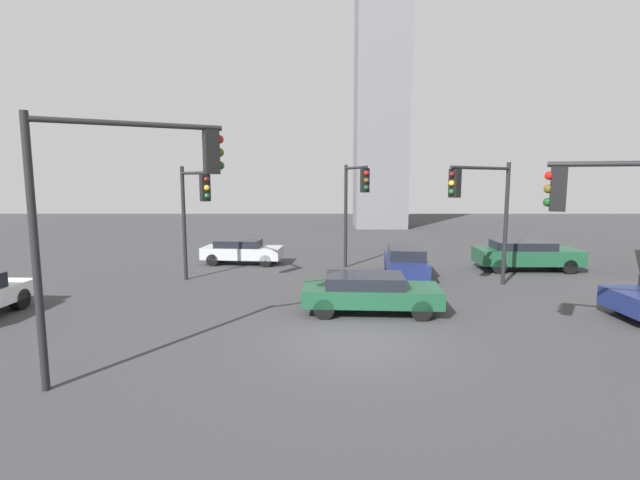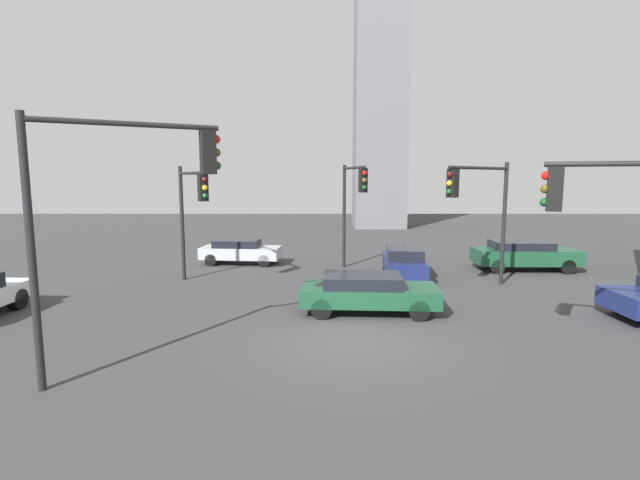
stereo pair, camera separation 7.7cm
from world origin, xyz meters
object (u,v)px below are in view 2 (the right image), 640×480
Objects in this scene: traffic_light_2 at (481,199)px; car_5 at (404,261)px; traffic_light_1 at (193,202)px; car_1 at (368,292)px; traffic_light_0 at (354,195)px; traffic_light_4 at (123,190)px; car_2 at (525,254)px; car_4 at (241,251)px; traffic_light_3 at (629,219)px.

car_5 is (-2.34, 2.61, -2.88)m from traffic_light_2.
traffic_light_1 is 1.07× the size of car_1.
traffic_light_0 is 12.49m from traffic_light_4.
car_4 is (-13.79, 1.61, -0.09)m from car_2.
traffic_light_2 is 7.69m from traffic_light_3.
traffic_light_1 reaches higher than car_1.
traffic_light_3 reaches higher than car_2.
traffic_light_4 is 1.19× the size of car_2.
traffic_light_2 reaches higher than traffic_light_1.
traffic_light_2 is 12.04m from car_4.
traffic_light_3 is 10.88m from traffic_light_4.
car_1 is at bearing -10.97° from traffic_light_0.
car_5 is at bearing -16.95° from car_4.
traffic_light_2 is 6.05m from car_1.
car_5 is at bearing -163.65° from car_2.
traffic_light_3 is at bearing -40.24° from car_1.
car_2 is at bearing 44.15° from car_1.
traffic_light_0 reaches higher than car_2.
traffic_light_3 reaches higher than car_1.
traffic_light_0 is at bearing -42.62° from traffic_light_3.
car_1 is 1.07× the size of car_5.
traffic_light_1 reaches higher than car_4.
traffic_light_2 reaches higher than traffic_light_3.
car_2 is 1.16× the size of car_4.
car_2 is at bearing -81.95° from traffic_light_3.
car_5 is at bearing 24.29° from traffic_light_4.
traffic_light_3 is 7.57m from car_1.
car_2 is at bearing -69.61° from car_5.
car_1 is (0.05, -6.28, -2.91)m from traffic_light_0.
traffic_light_2 is 1.22× the size of car_4.
traffic_light_3 is at bearing -45.98° from car_4.
traffic_light_1 is at bearing -96.03° from car_4.
traffic_light_0 is 1.18× the size of car_5.
traffic_light_4 is 13.39m from car_5.
traffic_light_4 is (-5.72, -11.09, 0.51)m from traffic_light_0.
traffic_light_4 is at bearing -26.80° from traffic_light_1.
traffic_light_3 reaches higher than traffic_light_1.
car_4 is (-5.61, 8.67, -0.02)m from car_1.
traffic_light_1 is 1.18× the size of car_4.
traffic_light_4 is 1.38× the size of car_4.
traffic_light_4 is (-10.27, -7.63, 0.52)m from traffic_light_2.
traffic_light_0 is 1.21× the size of car_4.
traffic_light_3 reaches higher than car_5.
traffic_light_4 is 8.25m from car_1.
traffic_light_1 is 15.40m from car_2.
traffic_light_0 reaches higher than car_1.
traffic_light_0 is 1.10× the size of car_1.
traffic_light_0 is 3.73m from car_5.
car_4 is (-10.70, 13.51, -2.83)m from traffic_light_3.
traffic_light_0 is 5.71m from traffic_light_2.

